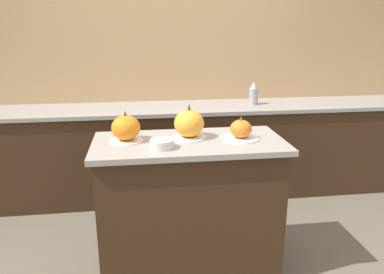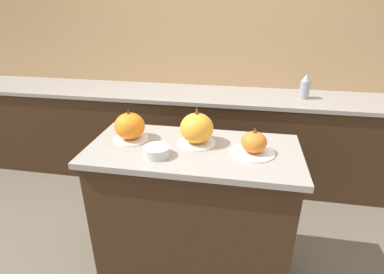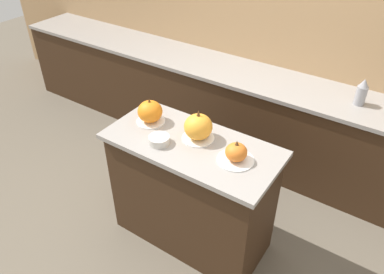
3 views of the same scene
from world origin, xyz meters
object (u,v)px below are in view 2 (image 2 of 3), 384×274
(pumpkin_cake_right, at_px, (254,144))
(pumpkin_cake_center, at_px, (197,129))
(pumpkin_cake_left, at_px, (130,127))
(bottle_tall, at_px, (305,87))
(mixing_bowl, at_px, (157,151))

(pumpkin_cake_right, bearing_deg, pumpkin_cake_center, 167.72)
(pumpkin_cake_left, bearing_deg, pumpkin_cake_right, -4.25)
(pumpkin_cake_left, height_order, pumpkin_cake_center, pumpkin_cake_center)
(pumpkin_cake_left, distance_m, pumpkin_cake_right, 0.73)
(pumpkin_cake_center, xyz_separation_m, bottle_tall, (0.78, 1.16, -0.02))
(pumpkin_cake_left, height_order, bottle_tall, pumpkin_cake_left)
(pumpkin_cake_center, bearing_deg, pumpkin_cake_right, -12.28)
(pumpkin_cake_right, distance_m, mixing_bowl, 0.53)
(pumpkin_cake_right, bearing_deg, pumpkin_cake_left, 175.75)
(pumpkin_cake_left, relative_size, bottle_tall, 0.94)
(pumpkin_cake_right, height_order, mixing_bowl, pumpkin_cake_right)
(bottle_tall, bearing_deg, pumpkin_cake_right, -110.38)
(bottle_tall, bearing_deg, mixing_bowl, -125.70)
(mixing_bowl, bearing_deg, pumpkin_cake_right, 13.18)
(pumpkin_cake_right, relative_size, bottle_tall, 1.07)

